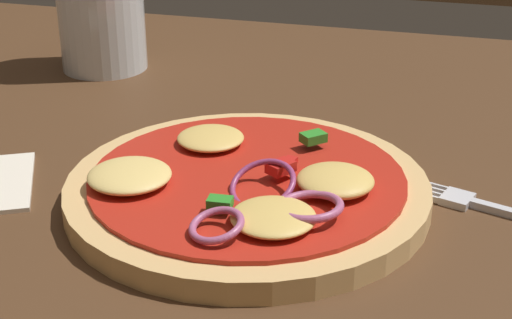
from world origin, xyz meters
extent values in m
cube|color=#4C301C|center=(0.00, 0.00, 0.02)|extent=(1.18, 0.88, 0.03)
cylinder|color=tan|center=(-0.03, 0.02, 0.04)|extent=(0.23, 0.23, 0.01)
cylinder|color=red|center=(-0.03, 0.02, 0.05)|extent=(0.20, 0.20, 0.00)
ellipsoid|color=#E5BC60|center=(-0.07, 0.06, 0.06)|extent=(0.05, 0.05, 0.01)
ellipsoid|color=#E5BC60|center=(0.00, -0.03, 0.06)|extent=(0.05, 0.05, 0.01)
ellipsoid|color=#E5BC60|center=(0.03, 0.02, 0.06)|extent=(0.05, 0.05, 0.01)
ellipsoid|color=#EFCC72|center=(-0.10, -0.01, 0.06)|extent=(0.05, 0.05, 0.01)
torus|color=#93386B|center=(-0.02, 0.00, 0.06)|extent=(0.05, 0.05, 0.02)
torus|color=#B25984|center=(0.02, -0.02, 0.06)|extent=(0.05, 0.05, 0.01)
torus|color=#B25984|center=(-0.03, -0.05, 0.06)|extent=(0.04, 0.04, 0.01)
cube|color=#2D8C28|center=(0.00, 0.07, 0.06)|extent=(0.02, 0.02, 0.01)
cube|color=red|center=(-0.01, 0.02, 0.06)|extent=(0.02, 0.02, 0.01)
cube|color=red|center=(-0.01, 0.04, 0.06)|extent=(0.01, 0.01, 0.00)
cube|color=#2D8C28|center=(-0.03, -0.03, 0.06)|extent=(0.01, 0.01, 0.01)
cube|color=silver|center=(0.10, 0.05, 0.04)|extent=(0.02, 0.02, 0.01)
cube|color=silver|center=(0.07, 0.07, 0.04)|extent=(0.04, 0.01, 0.00)
cube|color=silver|center=(0.07, 0.06, 0.04)|extent=(0.04, 0.01, 0.00)
cube|color=silver|center=(0.07, 0.06, 0.04)|extent=(0.04, 0.01, 0.00)
cube|color=silver|center=(0.07, 0.05, 0.04)|extent=(0.04, 0.01, 0.00)
cylinder|color=#9E510F|center=(-0.24, 0.24, 0.08)|extent=(0.07, 0.07, 0.10)
camera|label=1|loc=(0.09, -0.40, 0.27)|focal=54.54mm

